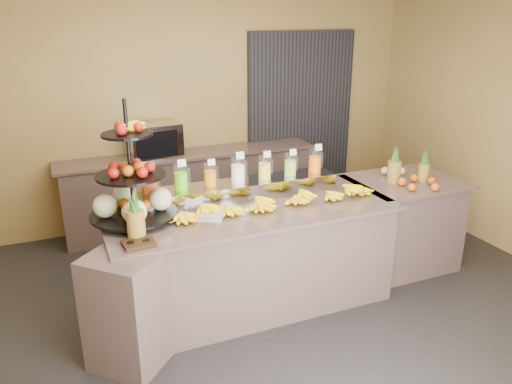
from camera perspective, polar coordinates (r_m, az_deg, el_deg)
ground at (r=4.47m, az=1.07°, el=-14.32°), size 6.00×6.00×0.00m
room_envelope at (r=4.54m, az=-0.69°, el=11.80°), size 6.04×5.02×2.82m
buffet_counter at (r=4.40m, az=-1.66°, el=-7.86°), size 2.75×1.25×0.93m
right_counter at (r=5.37m, az=16.15°, el=-3.38°), size 1.08×0.88×0.93m
back_ledge at (r=6.17m, az=-7.42°, el=0.32°), size 3.10×0.55×0.93m
pitcher_tray at (r=4.49m, az=-2.05°, el=0.24°), size 1.85×0.30×0.15m
juice_pitcher_orange_a at (r=4.24m, az=-11.97°, el=1.07°), size 0.12×0.13×0.29m
juice_pitcher_green at (r=4.29m, az=-8.58°, el=1.51°), size 0.12×0.13×0.29m
juice_pitcher_orange_b at (r=4.36m, az=-5.27°, el=1.83°), size 0.11×0.11×0.27m
juice_pitcher_milk at (r=4.43m, az=-2.08°, el=2.40°), size 0.13×0.13×0.30m
juice_pitcher_lemon at (r=4.53m, az=1.00°, el=2.69°), size 0.12×0.12×0.28m
juice_pitcher_lime at (r=4.64m, az=3.94°, el=3.02°), size 0.11×0.12×0.27m
juice_pitcher_orange_c at (r=4.76m, az=6.74°, el=3.44°), size 0.12×0.13×0.29m
banana_heap at (r=4.31m, az=2.61°, el=-0.73°), size 1.88×0.17×0.16m
fruit_stand at (r=4.07m, az=-13.28°, el=0.17°), size 0.75×0.75×0.98m
condiment_caddy at (r=3.70m, az=-13.26°, el=-5.75°), size 0.24×0.19×0.03m
pineapple_left_a at (r=3.75m, az=-13.59°, el=-3.28°), size 0.13×0.13×0.38m
pineapple_left_b at (r=4.39m, az=-13.17°, el=0.21°), size 0.12×0.12×0.39m
right_fruit_pile at (r=5.08m, az=17.51°, el=1.55°), size 0.40×0.39×0.21m
oven_warmer at (r=5.90m, az=-11.63°, el=5.83°), size 0.62×0.46×0.39m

